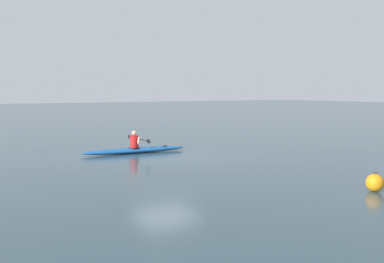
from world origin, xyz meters
The scene contains 4 objects.
ground_plane centered at (0.00, 0.00, 0.00)m, with size 160.00×160.00×0.00m, color #334C56.
kayak centered at (0.55, -1.65, 0.12)m, with size 4.68×0.78×0.24m.
kayaker centered at (0.56, -1.65, 0.55)m, with size 0.45×2.46×0.72m.
mooring_buoy_white_far centered at (-1.65, 8.64, 0.24)m, with size 0.47×0.47×0.51m.
Camera 1 is at (8.95, 16.68, 2.68)m, focal length 44.53 mm.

